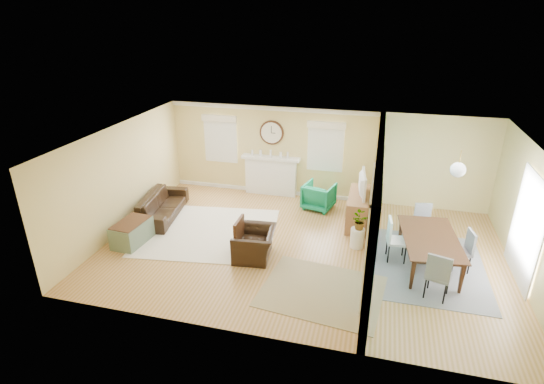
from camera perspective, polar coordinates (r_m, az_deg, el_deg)
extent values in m
plane|color=#A37131|center=(9.87, 4.10, -7.55)|extent=(9.00, 9.00, 0.00)
cube|color=#E1C674|center=(12.05, 6.94, 4.98)|extent=(9.00, 0.02, 2.60)
cube|color=#E1C674|center=(6.70, -0.45, -10.76)|extent=(9.00, 0.02, 2.60)
cube|color=#E1C674|center=(10.92, -19.58, 1.80)|extent=(0.02, 6.00, 2.60)
cube|color=#E1C674|center=(9.66, 31.62, -3.25)|extent=(0.02, 6.00, 2.60)
cube|color=white|center=(8.83, 4.58, 7.11)|extent=(9.00, 6.00, 0.02)
cube|color=#E1C674|center=(10.45, 13.85, 1.56)|extent=(0.12, 3.20, 2.60)
cube|color=#E1C674|center=(6.95, 12.87, -9.99)|extent=(0.12, 1.00, 2.60)
cube|color=#E1C674|center=(7.73, 14.07, 2.52)|extent=(0.12, 1.80, 0.40)
cube|color=white|center=(9.06, 12.99, -3.19)|extent=(0.04, 0.12, 2.20)
cube|color=white|center=(7.48, 12.37, -9.17)|extent=(0.04, 0.12, 2.20)
cube|color=white|center=(7.80, 13.41, 1.19)|extent=(0.04, 1.92, 0.12)
cube|color=#67ABAE|center=(9.16, 14.03, -1.61)|extent=(0.02, 6.00, 2.60)
cube|color=white|center=(12.46, -0.15, 2.11)|extent=(1.50, 0.24, 1.10)
cube|color=white|center=(12.23, -0.19, 4.60)|extent=(1.70, 0.30, 0.08)
cube|color=black|center=(12.57, -0.03, 2.06)|extent=(0.85, 0.02, 0.75)
cube|color=gold|center=(12.50, -0.16, 1.54)|extent=(0.85, 0.02, 0.62)
cylinder|color=#462818|center=(12.13, -0.04, 8.00)|extent=(0.70, 0.06, 0.70)
cylinder|color=silver|center=(12.10, -0.09, 7.95)|extent=(0.60, 0.01, 0.60)
cube|color=black|center=(12.07, -0.09, 8.41)|extent=(0.02, 0.01, 0.20)
cube|color=black|center=(12.08, 0.19, 7.93)|extent=(0.12, 0.01, 0.02)
cube|color=white|center=(12.69, -6.88, 7.11)|extent=(0.90, 0.03, 1.30)
cube|color=white|center=(12.66, -6.93, 7.07)|extent=(1.00, 0.04, 1.40)
cube|color=silver|center=(12.46, -7.13, 9.80)|extent=(1.05, 0.10, 0.18)
cube|color=white|center=(11.95, 7.22, 6.07)|extent=(0.90, 0.03, 1.30)
cube|color=white|center=(11.92, 7.20, 6.03)|extent=(1.00, 0.04, 1.40)
cube|color=silver|center=(11.71, 7.33, 8.91)|extent=(1.05, 0.10, 0.18)
cube|color=white|center=(9.73, 31.21, -4.29)|extent=(0.03, 1.60, 2.10)
cube|color=white|center=(9.72, 31.04, -4.28)|extent=(0.03, 1.70, 2.20)
cylinder|color=gold|center=(8.89, 23.98, 4.24)|extent=(0.02, 0.02, 0.30)
sphere|color=white|center=(8.97, 23.73, 2.74)|extent=(0.30, 0.30, 0.30)
cube|color=silver|center=(10.63, -8.49, -5.30)|extent=(3.57, 3.20, 0.02)
cube|color=tan|center=(8.54, 6.72, -13.08)|extent=(2.48, 2.12, 0.01)
cube|color=slate|center=(9.80, 20.21, -9.29)|extent=(2.32, 2.90, 0.01)
imported|color=black|center=(11.54, -14.56, -1.78)|extent=(1.12, 2.19, 0.61)
imported|color=black|center=(9.39, -2.36, -6.96)|extent=(0.98, 1.09, 0.65)
imported|color=#00754D|center=(11.67, 6.32, -0.55)|extent=(0.94, 0.95, 0.72)
cube|color=slate|center=(10.45, -18.30, -5.24)|extent=(0.66, 1.00, 0.53)
cube|color=#462818|center=(10.33, -18.49, -3.89)|extent=(0.62, 0.95, 0.02)
cube|color=olive|center=(10.99, 11.50, -2.24)|extent=(0.51, 1.52, 0.80)
cube|color=#462818|center=(10.53, 9.99, -2.40)|extent=(0.01, 0.40, 0.22)
cube|color=#462818|center=(10.64, 9.89, -3.71)|extent=(0.01, 0.40, 0.22)
cube|color=#462818|center=(10.94, 10.21, -1.39)|extent=(0.01, 0.40, 0.22)
cube|color=#462818|center=(11.05, 10.11, -2.67)|extent=(0.01, 0.40, 0.22)
cube|color=#462818|center=(11.35, 10.42, -0.46)|extent=(0.01, 0.40, 0.22)
cube|color=#462818|center=(11.46, 10.32, -1.70)|extent=(0.01, 0.40, 0.22)
imported|color=black|center=(10.72, 11.68, 1.11)|extent=(0.24, 1.02, 0.58)
cylinder|color=white|center=(9.98, 11.38, -6.07)|extent=(0.32, 0.32, 0.47)
imported|color=#337F33|center=(9.77, 11.58, -3.82)|extent=(0.49, 0.48, 0.41)
imported|color=#462818|center=(9.63, 20.49, -7.56)|extent=(1.31, 2.09, 0.70)
cube|color=slate|center=(10.59, 19.66, -4.11)|extent=(0.45, 0.45, 0.05)
cube|color=slate|center=(10.49, 19.83, -2.98)|extent=(0.39, 0.12, 0.47)
cylinder|color=black|center=(10.87, 20.11, -4.79)|extent=(0.03, 0.03, 0.39)
cylinder|color=black|center=(10.60, 20.53, -5.59)|extent=(0.03, 0.03, 0.39)
cylinder|color=black|center=(10.78, 18.48, -4.78)|extent=(0.03, 0.03, 0.39)
cylinder|color=black|center=(10.51, 18.86, -5.58)|extent=(0.03, 0.03, 0.39)
cube|color=slate|center=(8.68, 21.48, -10.43)|extent=(0.54, 0.54, 0.05)
cube|color=slate|center=(8.54, 21.73, -8.97)|extent=(0.43, 0.17, 0.52)
cylinder|color=black|center=(8.68, 19.85, -12.12)|extent=(0.03, 0.03, 0.44)
cylinder|color=black|center=(8.97, 20.35, -10.94)|extent=(0.03, 0.03, 0.44)
cylinder|color=black|center=(8.65, 22.17, -12.65)|extent=(0.03, 0.03, 0.44)
cylinder|color=black|center=(8.94, 22.58, -11.45)|extent=(0.03, 0.03, 0.44)
cube|color=white|center=(9.59, 16.46, -6.34)|extent=(0.47, 0.47, 0.05)
cube|color=white|center=(9.47, 16.64, -4.99)|extent=(0.09, 0.43, 0.51)
cylinder|color=black|center=(9.84, 15.18, -7.05)|extent=(0.03, 0.03, 0.43)
cylinder|color=black|center=(9.89, 17.19, -7.13)|extent=(0.03, 0.03, 0.43)
cylinder|color=black|center=(9.54, 15.37, -8.09)|extent=(0.03, 0.03, 0.43)
cylinder|color=black|center=(9.59, 17.45, -8.17)|extent=(0.03, 0.03, 0.43)
cube|color=slate|center=(9.70, 23.95, -7.36)|extent=(0.47, 0.47, 0.05)
cube|color=slate|center=(9.58, 24.18, -6.12)|extent=(0.13, 0.41, 0.48)
cylinder|color=black|center=(9.74, 24.95, -9.00)|extent=(0.03, 0.03, 0.40)
cylinder|color=black|center=(9.62, 23.11, -9.06)|extent=(0.03, 0.03, 0.40)
cylinder|color=black|center=(10.00, 24.32, -8.02)|extent=(0.03, 0.03, 0.40)
cylinder|color=black|center=(9.88, 22.53, -8.06)|extent=(0.03, 0.03, 0.40)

